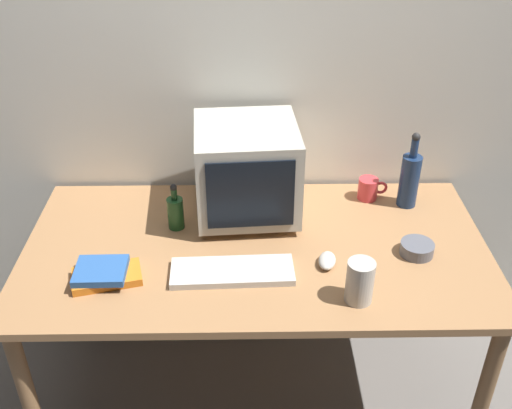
% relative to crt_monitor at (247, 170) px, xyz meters
% --- Properties ---
extents(ground_plane, '(6.00, 6.00, 0.00)m').
position_rel_crt_monitor_xyz_m(ground_plane, '(0.03, -0.22, -0.94)').
color(ground_plane, slate).
extents(back_wall, '(4.00, 0.08, 2.50)m').
position_rel_crt_monitor_xyz_m(back_wall, '(0.03, 0.28, 0.31)').
color(back_wall, silver).
rests_on(back_wall, ground).
extents(desk, '(1.69, 0.88, 0.74)m').
position_rel_crt_monitor_xyz_m(desk, '(0.03, -0.22, -0.27)').
color(desk, '#9E7047').
rests_on(desk, ground).
extents(crt_monitor, '(0.41, 0.41, 0.37)m').
position_rel_crt_monitor_xyz_m(crt_monitor, '(0.00, 0.00, 0.00)').
color(crt_monitor, '#B2AD9E').
rests_on(crt_monitor, desk).
extents(keyboard, '(0.43, 0.17, 0.02)m').
position_rel_crt_monitor_xyz_m(keyboard, '(-0.05, -0.38, -0.18)').
color(keyboard, beige).
rests_on(keyboard, desk).
extents(computer_mouse, '(0.08, 0.11, 0.04)m').
position_rel_crt_monitor_xyz_m(computer_mouse, '(0.28, -0.34, -0.17)').
color(computer_mouse, beige).
rests_on(computer_mouse, desk).
extents(bottle_tall, '(0.08, 0.08, 0.32)m').
position_rel_crt_monitor_xyz_m(bottle_tall, '(0.64, 0.05, -0.07)').
color(bottle_tall, navy).
rests_on(bottle_tall, desk).
extents(bottle_short, '(0.06, 0.06, 0.19)m').
position_rel_crt_monitor_xyz_m(bottle_short, '(-0.27, -0.09, -0.12)').
color(bottle_short, '#1E4C23').
rests_on(bottle_short, desk).
extents(book_stack, '(0.25, 0.18, 0.05)m').
position_rel_crt_monitor_xyz_m(book_stack, '(-0.48, -0.41, -0.17)').
color(book_stack, orange).
rests_on(book_stack, desk).
extents(mug, '(0.12, 0.08, 0.09)m').
position_rel_crt_monitor_xyz_m(mug, '(0.50, 0.10, -0.15)').
color(mug, '#CC383D').
rests_on(mug, desk).
extents(cd_spindle, '(0.12, 0.12, 0.04)m').
position_rel_crt_monitor_xyz_m(cd_spindle, '(0.61, -0.28, -0.17)').
color(cd_spindle, '#595B66').
rests_on(cd_spindle, desk).
extents(metal_canister, '(0.09, 0.09, 0.15)m').
position_rel_crt_monitor_xyz_m(metal_canister, '(0.36, -0.52, -0.12)').
color(metal_canister, '#B7B2A8').
rests_on(metal_canister, desk).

